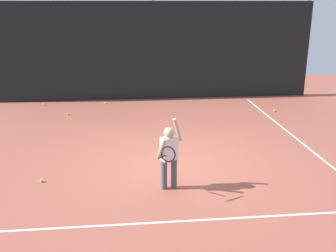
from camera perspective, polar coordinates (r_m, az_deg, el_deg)
ground_plane at (r=8.49m, az=0.71°, el=-5.47°), size 20.00×20.00×0.00m
court_line_baseline at (r=6.41m, az=3.23°, el=-13.74°), size 9.00×0.05×0.00m
court_line_sideline at (r=10.30m, az=18.94°, el=-2.21°), size 0.05×9.00×0.00m
back_fence_windscreen at (r=13.85m, az=-2.18°, el=10.89°), size 11.35×0.08×3.40m
fence_post_1 at (r=13.90m, az=-2.20°, el=11.23°), size 0.09×0.09×3.55m
fence_post_2 at (r=15.29m, az=19.32°, el=10.87°), size 0.09×0.09×3.55m
tennis_player at (r=7.09m, az=0.16°, el=-3.95°), size 0.51×0.79×1.35m
tennis_ball_0 at (r=12.45m, az=-14.55°, el=1.73°), size 0.07×0.07×0.07m
tennis_ball_1 at (r=8.00m, az=-18.12°, el=-7.66°), size 0.07×0.07×0.07m
tennis_ball_2 at (r=12.90m, az=15.41°, el=2.21°), size 0.07×0.07×0.07m
tennis_ball_3 at (r=13.55m, az=-9.17°, el=3.36°), size 0.07×0.07×0.07m
tennis_ball_4 at (r=13.88m, az=-17.79°, el=3.06°), size 0.07×0.07×0.07m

